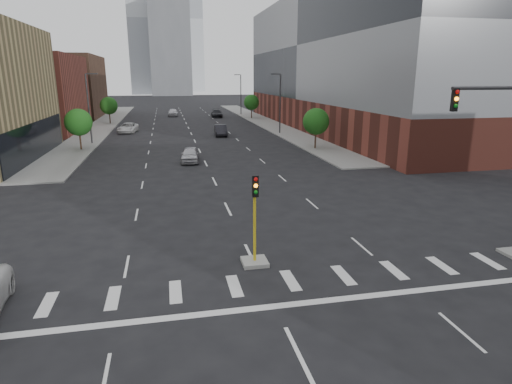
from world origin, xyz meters
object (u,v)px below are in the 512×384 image
object	(u,v)px
car_deep_right	(217,113)
car_far_left	(128,128)
median_traffic_signal	(255,245)
car_distant	(173,112)
car_near_left	(190,155)
car_mid_right	(221,130)

from	to	relation	value
car_deep_right	car_far_left	bearing A→B (deg)	-122.34
median_traffic_signal	car_distant	bearing A→B (deg)	91.49
car_near_left	car_deep_right	xyz separation A→B (m)	(8.68, 49.52, 0.05)
car_near_left	car_distant	bearing A→B (deg)	96.61
car_near_left	median_traffic_signal	bearing A→B (deg)	-80.73
car_near_left	car_deep_right	distance (m)	50.28
car_near_left	car_far_left	size ratio (longest dim) A/B	0.83
median_traffic_signal	car_far_left	distance (m)	53.39
median_traffic_signal	car_distant	world-z (taller)	median_traffic_signal
median_traffic_signal	car_far_left	size ratio (longest dim) A/B	0.80
car_mid_right	car_deep_right	distance (m)	30.05
car_distant	car_near_left	bearing A→B (deg)	-85.93
car_deep_right	car_distant	bearing A→B (deg)	157.56
car_far_left	car_distant	distance (m)	28.79
median_traffic_signal	car_distant	size ratio (longest dim) A/B	0.89
median_traffic_signal	car_mid_right	xyz separation A→B (m)	(4.21, 45.77, -0.16)
car_mid_right	car_distant	bearing A→B (deg)	103.26
car_mid_right	car_far_left	size ratio (longest dim) A/B	0.90
car_near_left	car_far_left	distance (m)	27.60
median_traffic_signal	car_deep_right	world-z (taller)	median_traffic_signal
car_deep_right	car_distant	size ratio (longest dim) A/B	1.14
car_distant	car_mid_right	bearing A→B (deg)	-76.20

